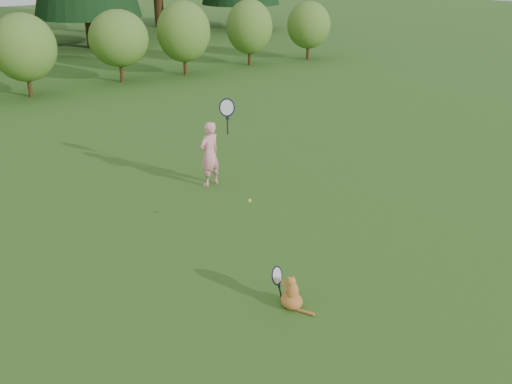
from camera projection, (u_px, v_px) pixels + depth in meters
ground at (275, 250)px, 9.21m from camera, size 100.00×100.00×0.00m
shrub_row at (29, 55)px, 18.37m from camera, size 28.00×3.00×2.80m
child at (210, 152)px, 11.55m from camera, size 0.77×0.49×2.01m
cat at (291, 291)px, 7.66m from camera, size 0.33×0.64×0.64m
tennis_ball at (249, 201)px, 9.26m from camera, size 0.06×0.06×0.06m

